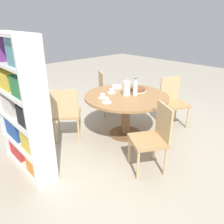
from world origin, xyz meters
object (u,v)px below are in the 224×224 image
Objects in this scene: chair_c at (173,101)px; chair_d at (108,92)px; bookshelf at (23,109)px; coffee_pot at (127,88)px; cake_main at (138,90)px; cup_a at (107,101)px; chair_b at (153,137)px; cup_b at (112,91)px; water_bottle at (135,89)px; cup_c at (103,96)px; chair_a at (66,112)px.

chair_c is 1.31m from chair_d.
bookshelf reaches higher than coffee_pot.
cup_a reaches higher than cake_main.
chair_b reaches higher than cup_b.
bookshelf is 1.88m from cake_main.
chair_d is (1.19, 0.53, 0.00)m from chair_c.
coffee_pot is 0.47m from cup_a.
chair_b is 3.11× the size of cake_main.
cup_b reaches higher than cake_main.
water_bottle is (0.77, -0.52, 0.36)m from chair_b.
water_bottle is (-0.36, -1.66, -0.01)m from bookshelf.
bookshelf is at bearing 77.91° from water_bottle.
chair_d is 2.09m from bookshelf.
chair_c is 6.45× the size of cup_c.
chair_a is 1.47m from chair_b.
chair_a is at bearing 55.89° from coffee_pot.
chair_b is at bearing 176.72° from cup_c.
cup_b is (-0.29, -0.72, 0.27)m from chair_a.
chair_b is (-1.42, -0.38, 0.00)m from chair_a.
bookshelf is 12.44× the size of cup_a.
coffee_pot is at bearing -176.17° from chair_c.
chair_d is 0.52× the size of bookshelf.
cake_main is at bearing -122.56° from cup_b.
chair_b is 1.00× the size of chair_d.
chair_a is 6.45× the size of cup_c.
coffee_pot is at bearing 93.87° from cake_main.
bookshelf is (0.56, 2.49, 0.36)m from chair_c.
cup_a is at bearing 75.39° from bookshelf.
chair_d is 1.09m from water_bottle.
bookshelf reaches higher than water_bottle.
water_bottle is at bearing 77.91° from bookshelf.
coffee_pot is at bearing -176.52° from chair_b.
water_bottle reaches higher than cup_c.
cup_c is (-0.38, -0.44, 0.27)m from chair_a.
water_bottle is (-0.99, 0.30, 0.36)m from chair_d.
water_bottle is 0.25m from cake_main.
cake_main is at bearing -85.95° from cup_a.
cup_b is at bearing 57.44° from cake_main.
cup_a is (-0.03, 0.46, -0.09)m from coffee_pot.
cake_main is 2.07× the size of cup_c.
chair_c is at bearing -117.01° from cake_main.
cup_c is at bearing -153.50° from chair_b.
chair_c is at bearing -108.20° from coffee_pot.
cake_main is (0.89, -0.72, 0.27)m from chair_b.
chair_c is 0.52× the size of bookshelf.
chair_d reaches higher than cup_a.
bookshelf is at bearing 58.73° from chair_a.
bookshelf is 6.38× the size of coffee_pot.
cup_a is (0.84, 0.03, 0.27)m from chair_b.
cake_main is 0.75m from cup_a.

